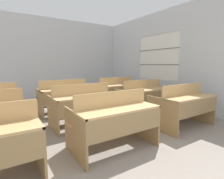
# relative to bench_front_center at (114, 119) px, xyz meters

# --- Properties ---
(wall_back) EXTENTS (6.16, 0.06, 3.01)m
(wall_back) POSITION_rel_bench_front_center_xyz_m (-0.00, 4.60, 1.03)
(wall_back) COLOR silver
(wall_back) RESTS_ON ground_plane
(wall_right_with_window) EXTENTS (0.06, 6.23, 3.01)m
(wall_right_with_window) POSITION_rel_bench_front_center_xyz_m (3.05, 1.41, 1.02)
(wall_right_with_window) COLOR silver
(wall_right_with_window) RESTS_ON ground_plane
(bench_front_center) EXTENTS (1.28, 0.79, 0.91)m
(bench_front_center) POSITION_rel_bench_front_center_xyz_m (0.00, 0.00, 0.00)
(bench_front_center) COLOR olive
(bench_front_center) RESTS_ON ground_plane
(bench_front_right) EXTENTS (1.28, 0.79, 0.91)m
(bench_front_right) POSITION_rel_bench_front_center_xyz_m (1.77, 0.01, 0.00)
(bench_front_right) COLOR olive
(bench_front_right) RESTS_ON ground_plane
(bench_second_center) EXTENTS (1.28, 0.79, 0.91)m
(bench_second_center) POSITION_rel_bench_front_center_xyz_m (0.02, 1.23, 0.00)
(bench_second_center) COLOR #98794F
(bench_second_center) RESTS_ON ground_plane
(bench_second_right) EXTENTS (1.28, 0.79, 0.91)m
(bench_second_right) POSITION_rel_bench_front_center_xyz_m (1.78, 1.24, 0.00)
(bench_second_right) COLOR #94764C
(bench_second_right) RESTS_ON ground_plane
(bench_third_center) EXTENTS (1.28, 0.79, 0.91)m
(bench_third_center) POSITION_rel_bench_front_center_xyz_m (0.01, 2.45, 0.00)
(bench_third_center) COLOR #98794F
(bench_third_center) RESTS_ON ground_plane
(bench_third_right) EXTENTS (1.28, 0.79, 0.91)m
(bench_third_right) POSITION_rel_bench_front_center_xyz_m (1.76, 2.47, 0.00)
(bench_third_right) COLOR #987A50
(bench_third_right) RESTS_ON ground_plane
(wastepaper_bin) EXTENTS (0.30, 0.30, 0.35)m
(wastepaper_bin) POSITION_rel_bench_front_center_xyz_m (2.66, 3.33, -0.30)
(wastepaper_bin) COLOR #474C51
(wastepaper_bin) RESTS_ON ground_plane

